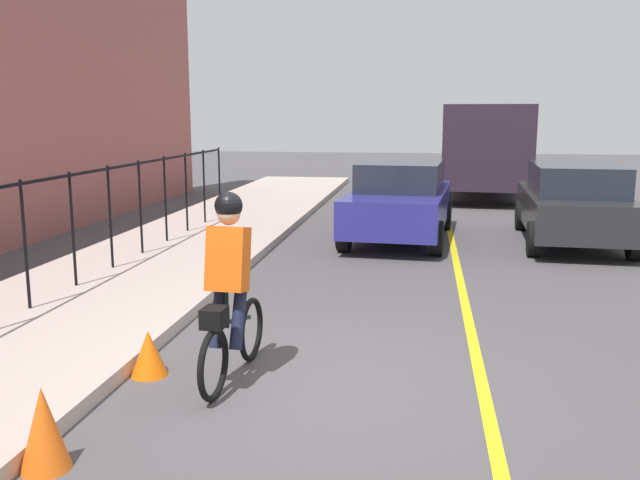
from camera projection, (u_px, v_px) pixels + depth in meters
The scene contains 8 objects.
ground_plane at pixel (311, 386), 6.53m from camera, with size 80.00×80.00×0.00m, color #494649.
lane_line_centre at pixel (484, 396), 6.29m from camera, with size 36.00×0.12×0.01m, color yellow.
cyclist_lead at pixel (229, 289), 6.48m from camera, with size 1.71×0.39×1.83m.
patrol_sedan at pixel (573, 202), 13.51m from camera, with size 4.49×2.12×1.58m.
parked_sedan_rear at pixel (400, 199), 14.03m from camera, with size 4.53×2.21×1.58m.
box_truck_background at pixel (486, 146), 21.13m from camera, with size 6.85×2.89×2.78m.
traffic_cone_near at pixel (44, 428), 4.94m from camera, with size 0.36×0.36×0.63m, color orange.
traffic_cone_far at pixel (149, 353), 6.75m from camera, with size 0.36×0.36×0.46m, color orange.
Camera 1 is at (-6.09, -1.00, 2.53)m, focal length 38.85 mm.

